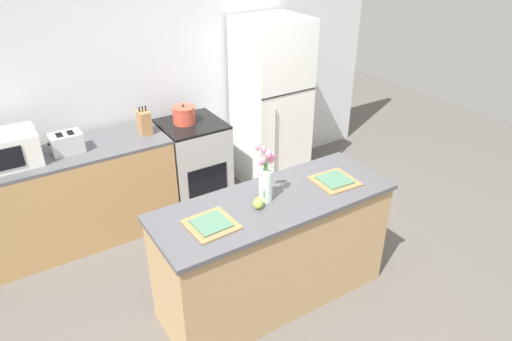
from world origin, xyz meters
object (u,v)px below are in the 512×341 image
(stove_range, at_px, (194,164))
(cooking_pot, at_px, (184,115))
(toaster, at_px, (67,143))
(flower_vase, at_px, (266,178))
(plate_setting_right, at_px, (335,181))
(microwave, at_px, (6,150))
(refrigerator, at_px, (271,105))
(pear_figurine, at_px, (258,203))
(plate_setting_left, at_px, (211,224))
(knife_block, at_px, (144,122))

(stove_range, relative_size, cooking_pot, 4.06)
(toaster, relative_size, cooking_pot, 1.24)
(flower_vase, bearing_deg, toaster, 123.12)
(plate_setting_right, height_order, microwave, microwave)
(stove_range, bearing_deg, plate_setting_right, -75.31)
(stove_range, height_order, microwave, microwave)
(stove_range, bearing_deg, refrigerator, 0.04)
(flower_vase, bearing_deg, pear_figurine, -147.50)
(flower_vase, bearing_deg, refrigerator, 54.77)
(refrigerator, height_order, flower_vase, refrigerator)
(refrigerator, relative_size, flower_vase, 4.19)
(pear_figurine, xyz_separation_m, toaster, (-0.91, 1.62, 0.04))
(plate_setting_left, bearing_deg, stove_range, 68.97)
(plate_setting_right, bearing_deg, toaster, 134.56)
(stove_range, xyz_separation_m, plate_setting_left, (-0.63, -1.64, 0.47))
(cooking_pot, distance_m, knife_block, 0.42)
(plate_setting_right, height_order, cooking_pot, cooking_pot)
(flower_vase, relative_size, microwave, 0.91)
(stove_range, xyz_separation_m, knife_block, (-0.47, -0.00, 0.57))
(pear_figurine, relative_size, plate_setting_right, 0.37)
(cooking_pot, height_order, microwave, microwave)
(refrigerator, height_order, plate_setting_left, refrigerator)
(refrigerator, bearing_deg, microwave, -179.97)
(plate_setting_left, height_order, knife_block, knife_block)
(pear_figurine, relative_size, plate_setting_left, 0.37)
(stove_range, height_order, plate_setting_right, plate_setting_right)
(plate_setting_right, relative_size, knife_block, 1.18)
(pear_figurine, height_order, microwave, microwave)
(stove_range, relative_size, plate_setting_right, 2.87)
(refrigerator, xyz_separation_m, pear_figurine, (-1.21, -1.63, 0.05))
(refrigerator, distance_m, knife_block, 1.42)
(plate_setting_left, bearing_deg, cooking_pot, 71.07)
(plate_setting_right, xyz_separation_m, cooking_pot, (-0.48, 1.67, 0.07))
(flower_vase, height_order, toaster, flower_vase)
(toaster, bearing_deg, cooking_pot, 2.57)
(plate_setting_right, distance_m, toaster, 2.27)
(refrigerator, relative_size, knife_block, 6.78)
(stove_range, height_order, cooking_pot, cooking_pot)
(flower_vase, height_order, cooking_pot, flower_vase)
(flower_vase, xyz_separation_m, cooking_pot, (0.10, 1.60, -0.09))
(flower_vase, distance_m, knife_block, 1.60)
(knife_block, bearing_deg, pear_figurine, -82.73)
(stove_range, relative_size, microwave, 1.91)
(plate_setting_left, distance_m, plate_setting_right, 1.06)
(refrigerator, relative_size, plate_setting_right, 5.74)
(knife_block, bearing_deg, plate_setting_left, -95.55)
(refrigerator, height_order, cooking_pot, refrigerator)
(pear_figurine, xyz_separation_m, cooking_pot, (0.21, 1.67, 0.04))
(toaster, height_order, cooking_pot, cooking_pot)
(knife_block, bearing_deg, plate_setting_right, -61.21)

